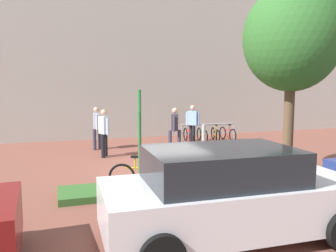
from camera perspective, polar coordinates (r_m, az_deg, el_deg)
The scene contains 13 objects.
ground_plane at distance 10.90m, azimuth -1.02°, elevation -6.89°, with size 60.00×60.00×0.00m, color brown.
building_facade at distance 17.67m, azimuth -8.04°, elevation 14.55°, with size 28.00×1.20×10.00m, color #B2ADA3.
planter_strip at distance 8.99m, azimuth 5.41°, elevation -9.33°, with size 7.00×1.10×0.16m, color #336028.
tree_sidewalk at distance 10.17m, azimuth 19.84°, elevation 13.42°, with size 2.64×2.64×5.29m.
parking_sign_post at distance 8.20m, azimuth -4.73°, elevation 0.02°, with size 0.12×0.36×2.46m.
bike_at_sign at distance 8.58m, azimuth -4.22°, elevation -8.24°, with size 1.62×0.61×0.86m.
bike_rack_cluster at distance 15.97m, azimuth 6.72°, elevation -1.33°, with size 2.66×1.65×0.83m.
bollard_steel at distance 14.92m, azimuth 5.92°, elevation -1.48°, with size 0.16×0.16×0.90m, color #ADADB2.
person_shirt_blue at distance 12.53m, azimuth -10.55°, elevation -0.65°, with size 0.37×0.57×1.72m.
person_suited_navy at distance 13.24m, azimuth 1.12°, elevation -0.15°, with size 0.53×0.57×1.72m.
person_casual_tan at distance 15.08m, azimuth 4.09°, elevation 0.66°, with size 0.50×0.46×1.72m.
person_shirt_white at distance 14.09m, azimuth -11.73°, elevation 0.12°, with size 0.35×0.61×1.72m.
car_white_hatch at distance 5.94m, azimuth 10.06°, elevation -11.06°, with size 4.35×2.12×1.54m.
Camera 1 is at (-3.10, -10.13, 2.55)m, focal length 36.81 mm.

